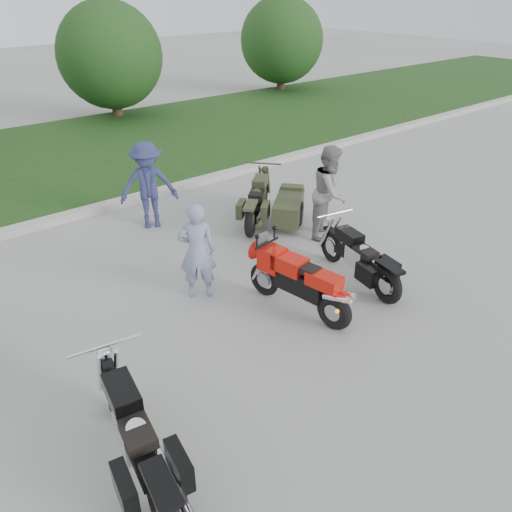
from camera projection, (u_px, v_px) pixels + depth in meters
ground at (285, 344)px, 6.98m from camera, size 80.00×80.00×0.00m
curb at (102, 207)px, 11.00m from camera, size 60.00×0.30×0.15m
grass_strip at (39, 162)px, 13.82m from camera, size 60.00×8.00×0.14m
tree_mid_right at (110, 56)px, 17.28m from camera, size 3.60×3.60×4.00m
tree_far_right at (282, 40)px, 21.72m from camera, size 3.60×3.60×4.00m
sportbike_red at (300, 282)px, 7.42m from camera, size 0.52×1.90×0.90m
cruiser_left at (138, 443)px, 4.92m from camera, size 0.56×2.29×0.89m
cruiser_right at (362, 261)px, 8.21m from camera, size 0.56×2.07×0.80m
cruiser_sidecar at (275, 206)px, 10.27m from camera, size 1.89×1.91×0.84m
person_stripe at (197, 251)px, 7.69m from camera, size 0.70×0.64×1.60m
person_grey at (330, 192)px, 9.56m from camera, size 1.10×1.02×1.81m
person_denim at (148, 186)px, 9.92m from camera, size 1.32×1.10×1.77m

